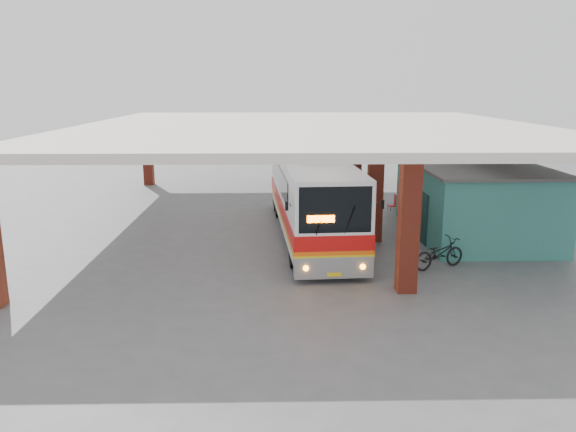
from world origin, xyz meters
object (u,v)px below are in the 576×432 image
at_px(coach_bus, 311,195).
at_px(pedestrian, 362,248).
at_px(motorcycle, 439,253).
at_px(red_chair, 394,203).

bearing_deg(coach_bus, pedestrian, -77.09).
height_order(motorcycle, pedestrian, pedestrian).
distance_m(coach_bus, pedestrian, 5.30).
bearing_deg(motorcycle, red_chair, -27.10).
bearing_deg(pedestrian, red_chair, -141.05).
bearing_deg(motorcycle, coach_bus, 18.55).
distance_m(motorcycle, red_chair, 9.67).
bearing_deg(coach_bus, red_chair, 43.53).
distance_m(motorcycle, pedestrian, 2.88).
height_order(coach_bus, red_chair, coach_bus).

